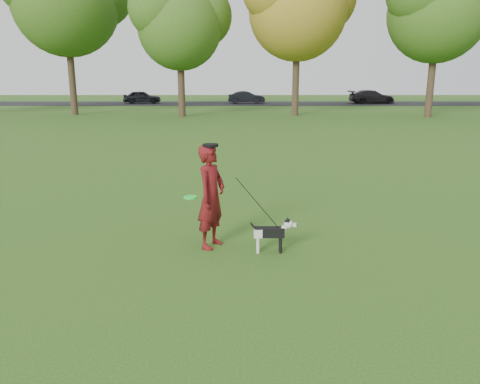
{
  "coord_description": "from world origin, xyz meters",
  "views": [
    {
      "loc": [
        -0.07,
        -7.51,
        2.89
      ],
      "look_at": [
        -0.04,
        0.17,
        0.95
      ],
      "focal_mm": 35.0,
      "sensor_mm": 36.0,
      "label": 1
    }
  ],
  "objects_px": {
    "man": "(211,197)",
    "car_right": "(372,97)",
    "car_mid": "(246,97)",
    "car_left": "(142,97)",
    "dog": "(273,231)"
  },
  "relations": [
    {
      "from": "dog",
      "to": "car_right",
      "type": "bearing_deg",
      "value": 72.38
    },
    {
      "from": "man",
      "to": "car_mid",
      "type": "height_order",
      "value": "man"
    },
    {
      "from": "man",
      "to": "car_left",
      "type": "height_order",
      "value": "man"
    },
    {
      "from": "dog",
      "to": "car_mid",
      "type": "bearing_deg",
      "value": 89.66
    },
    {
      "from": "man",
      "to": "dog",
      "type": "xyz_separation_m",
      "value": [
        1.03,
        -0.28,
        -0.52
      ]
    },
    {
      "from": "man",
      "to": "car_mid",
      "type": "xyz_separation_m",
      "value": [
        1.27,
        39.9,
        -0.26
      ]
    },
    {
      "from": "man",
      "to": "car_right",
      "type": "height_order",
      "value": "man"
    },
    {
      "from": "man",
      "to": "car_right",
      "type": "distance_m",
      "value": 42.21
    },
    {
      "from": "dog",
      "to": "car_mid",
      "type": "xyz_separation_m",
      "value": [
        0.24,
        40.17,
        0.26
      ]
    },
    {
      "from": "car_left",
      "to": "car_mid",
      "type": "bearing_deg",
      "value": -98.57
    },
    {
      "from": "car_left",
      "to": "car_mid",
      "type": "xyz_separation_m",
      "value": [
        10.42,
        0.0,
        -0.02
      ]
    },
    {
      "from": "car_mid",
      "to": "car_right",
      "type": "relative_size",
      "value": 0.81
    },
    {
      "from": "car_right",
      "to": "dog",
      "type": "bearing_deg",
      "value": 157.83
    },
    {
      "from": "dog",
      "to": "car_right",
      "type": "xyz_separation_m",
      "value": [
        12.76,
        40.17,
        0.31
      ]
    },
    {
      "from": "man",
      "to": "dog",
      "type": "distance_m",
      "value": 1.19
    }
  ]
}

